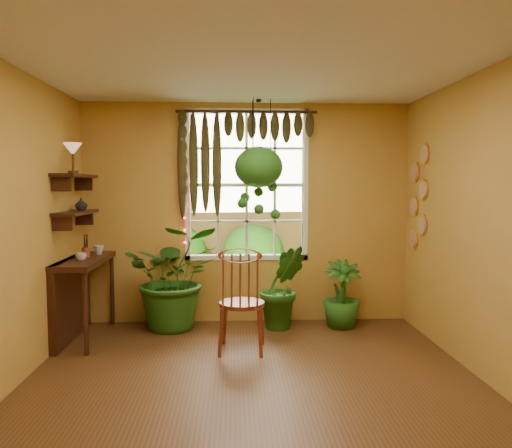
{
  "coord_description": "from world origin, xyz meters",
  "views": [
    {
      "loc": [
        -0.17,
        -3.9,
        1.7
      ],
      "look_at": [
        0.07,
        1.15,
        1.3
      ],
      "focal_mm": 35.0,
      "sensor_mm": 36.0,
      "label": 1
    }
  ],
  "objects_px": {
    "counter_ledge": "(75,290)",
    "potted_plant_left": "(175,277)",
    "windsor_chair": "(242,317)",
    "hanging_basket": "(259,172)",
    "potted_plant_mid": "(282,287)"
  },
  "relations": [
    {
      "from": "counter_ledge",
      "to": "potted_plant_left",
      "type": "bearing_deg",
      "value": 18.88
    },
    {
      "from": "potted_plant_left",
      "to": "counter_ledge",
      "type": "bearing_deg",
      "value": -161.12
    },
    {
      "from": "windsor_chair",
      "to": "hanging_basket",
      "type": "height_order",
      "value": "hanging_basket"
    },
    {
      "from": "windsor_chair",
      "to": "potted_plant_mid",
      "type": "relative_size",
      "value": 1.26
    },
    {
      "from": "windsor_chair",
      "to": "potted_plant_mid",
      "type": "distance_m",
      "value": 0.96
    },
    {
      "from": "counter_ledge",
      "to": "potted_plant_left",
      "type": "distance_m",
      "value": 1.11
    },
    {
      "from": "hanging_basket",
      "to": "windsor_chair",
      "type": "bearing_deg",
      "value": -103.79
    },
    {
      "from": "counter_ledge",
      "to": "potted_plant_left",
      "type": "height_order",
      "value": "potted_plant_left"
    },
    {
      "from": "windsor_chair",
      "to": "potted_plant_mid",
      "type": "height_order",
      "value": "windsor_chair"
    },
    {
      "from": "windsor_chair",
      "to": "potted_plant_left",
      "type": "bearing_deg",
      "value": 136.78
    },
    {
      "from": "potted_plant_left",
      "to": "potted_plant_mid",
      "type": "xyz_separation_m",
      "value": [
        1.27,
        -0.06,
        -0.12
      ]
    },
    {
      "from": "windsor_chair",
      "to": "potted_plant_left",
      "type": "xyz_separation_m",
      "value": [
        -0.77,
        0.87,
        0.26
      ]
    },
    {
      "from": "potted_plant_left",
      "to": "hanging_basket",
      "type": "xyz_separation_m",
      "value": [
        0.99,
        0.03,
        1.24
      ]
    },
    {
      "from": "potted_plant_left",
      "to": "hanging_basket",
      "type": "bearing_deg",
      "value": 1.48
    },
    {
      "from": "windsor_chair",
      "to": "potted_plant_left",
      "type": "height_order",
      "value": "potted_plant_left"
    }
  ]
}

